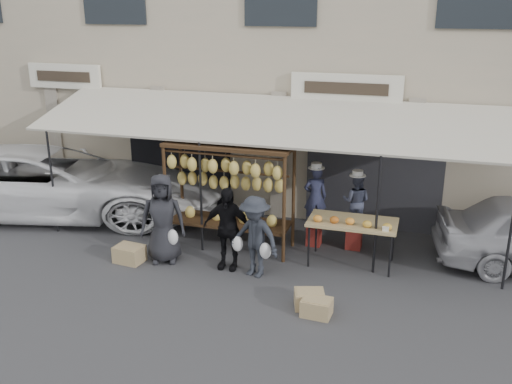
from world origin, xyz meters
TOP-DOWN VIEW (x-y plane):
  - ground_plane at (0.00, 0.00)m, footprint 90.00×90.00m
  - shophouse at (-0.00, 6.50)m, footprint 24.00×6.15m
  - awning at (0.01, 2.28)m, footprint 10.00×2.35m
  - banana_rack at (-0.51, 1.44)m, footprint 2.60×0.90m
  - produce_table at (2.03, 1.36)m, footprint 1.70×0.90m
  - vendor_left at (1.16, 2.10)m, footprint 0.56×0.46m
  - vendor_right at (1.99, 2.18)m, footprint 0.59×0.47m
  - customer_left at (-1.53, 0.47)m, footprint 1.02×0.83m
  - customer_mid at (-0.23, 0.54)m, footprint 0.96×0.41m
  - customer_right at (0.37, 0.38)m, footprint 1.14×0.85m
  - stool_left at (1.16, 2.10)m, footprint 0.37×0.37m
  - stool_right at (1.99, 2.18)m, footprint 0.37×0.37m
  - crate_near_a at (1.60, -0.49)m, footprint 0.58×0.50m
  - crate_near_b at (1.77, -0.72)m, footprint 0.51×0.40m
  - crate_far at (-2.18, 0.21)m, footprint 0.59×0.48m
  - van at (-5.46, 2.07)m, footprint 6.25×3.94m

SIDE VIEW (x-z plane):
  - ground_plane at x=0.00m, z-range 0.00..0.00m
  - crate_near_b at x=1.77m, z-range 0.00..0.29m
  - crate_near_a at x=1.60m, z-range 0.00..0.30m
  - crate_far at x=-2.18m, z-range 0.00..0.33m
  - stool_left at x=1.16m, z-range 0.00..0.42m
  - stool_right at x=1.99m, z-range 0.00..0.45m
  - customer_right at x=0.37m, z-range 0.00..1.57m
  - customer_mid at x=-0.23m, z-range 0.00..1.63m
  - produce_table at x=2.03m, z-range 0.35..1.39m
  - customer_left at x=-1.53m, z-range 0.00..1.79m
  - vendor_right at x=1.99m, z-range 0.45..1.62m
  - vendor_left at x=1.16m, z-range 0.42..1.73m
  - van at x=-5.46m, z-range 0.00..2.41m
  - banana_rack at x=-0.51m, z-range 0.46..2.69m
  - awning at x=0.01m, z-range 1.12..4.03m
  - shophouse at x=0.00m, z-range 0.00..7.30m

